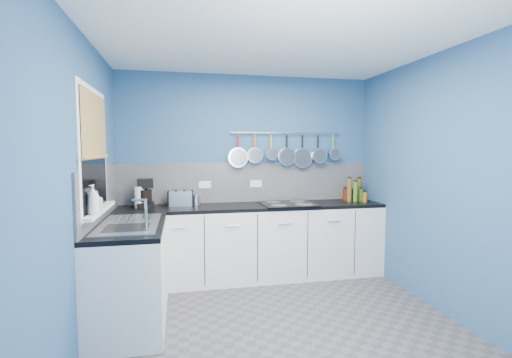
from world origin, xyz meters
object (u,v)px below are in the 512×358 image
object	(u,v)px
coffee_maker	(145,193)
paper_towel	(139,197)
soap_bottle_a	(93,200)
toaster	(180,198)
hob	(288,204)
soap_bottle_b	(97,201)
canister	(196,200)

from	to	relation	value
coffee_maker	paper_towel	bearing A→B (deg)	-164.67
paper_towel	coffee_maker	xyz separation A→B (m)	(0.07, 0.02, 0.04)
soap_bottle_a	toaster	world-z (taller)	soap_bottle_a
coffee_maker	hob	size ratio (longest dim) A/B	0.51
paper_towel	toaster	distance (m)	0.47
soap_bottle_b	paper_towel	xyz separation A→B (m)	(0.22, 1.08, -0.11)
toaster	paper_towel	bearing A→B (deg)	-166.04
toaster	canister	size ratio (longest dim) A/B	2.19
soap_bottle_b	canister	distance (m)	1.46
soap_bottle_b	paper_towel	distance (m)	1.11
soap_bottle_a	paper_towel	xyz separation A→B (m)	(0.22, 1.22, -0.15)
soap_bottle_b	canister	xyz separation A→B (m)	(0.86, 1.17, -0.17)
soap_bottle_b	toaster	bearing A→B (deg)	60.17
paper_towel	hob	bearing A→B (deg)	-2.12
soap_bottle_b	canister	bearing A→B (deg)	53.65
canister	paper_towel	bearing A→B (deg)	-172.53
soap_bottle_b	coffee_maker	world-z (taller)	coffee_maker
canister	soap_bottle_a	bearing A→B (deg)	-123.29
soap_bottle_a	coffee_maker	xyz separation A→B (m)	(0.29, 1.25, -0.10)
coffee_maker	hob	world-z (taller)	coffee_maker
soap_bottle_a	paper_towel	distance (m)	1.25
paper_towel	hob	size ratio (longest dim) A/B	0.38
canister	hob	bearing A→B (deg)	-7.62
soap_bottle_a	hob	world-z (taller)	soap_bottle_a
paper_towel	coffee_maker	world-z (taller)	coffee_maker
coffee_maker	toaster	size ratio (longest dim) A/B	1.19
coffee_maker	hob	distance (m)	1.69
soap_bottle_b	hob	bearing A→B (deg)	27.36
paper_towel	canister	xyz separation A→B (m)	(0.64, 0.08, -0.06)
coffee_maker	soap_bottle_b	bearing A→B (deg)	-108.55
canister	hob	size ratio (longest dim) A/B	0.20
toaster	hob	size ratio (longest dim) A/B	0.43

